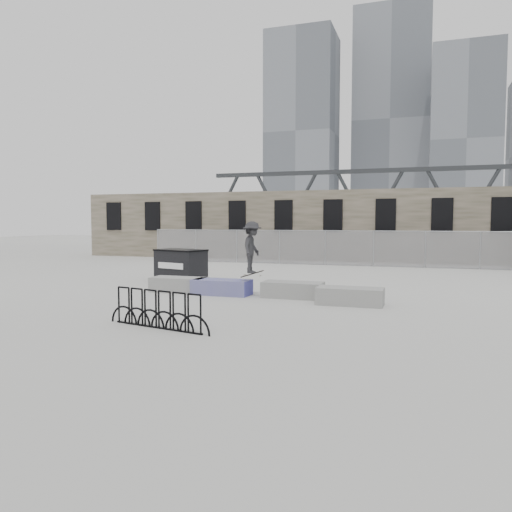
{
  "coord_description": "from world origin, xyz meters",
  "views": [
    {
      "loc": [
        5.47,
        -16.13,
        2.54
      ],
      "look_at": [
        -0.24,
        0.7,
        1.3
      ],
      "focal_mm": 35.0,
      "sensor_mm": 36.0,
      "label": 1
    }
  ],
  "objects": [
    {
      "name": "chainlink_fence",
      "position": [
        -0.0,
        12.5,
        1.04
      ],
      "size": [
        22.06,
        0.06,
        2.02
      ],
      "color": "gray",
      "rests_on": "ground"
    },
    {
      "name": "skyline_towers",
      "position": [
        -1.01,
        93.81,
        20.79
      ],
      "size": [
        58.0,
        28.0,
        48.0
      ],
      "color": "slate",
      "rests_on": "ground"
    },
    {
      "name": "planter_far_left",
      "position": [
        -2.89,
        -0.14,
        0.29
      ],
      "size": [
        2.0,
        0.9,
        0.53
      ],
      "color": "gray",
      "rests_on": "ground"
    },
    {
      "name": "truss_bridge",
      "position": [
        10.0,
        55.0,
        4.13
      ],
      "size": [
        70.0,
        3.0,
        9.8
      ],
      "color": "#2D3033",
      "rests_on": "ground"
    },
    {
      "name": "stone_wall",
      "position": [
        0.0,
        16.24,
        2.26
      ],
      "size": [
        36.0,
        2.58,
        4.5
      ],
      "color": "#615947",
      "rests_on": "ground"
    },
    {
      "name": "ground",
      "position": [
        0.0,
        0.0,
        0.0
      ],
      "size": [
        120.0,
        120.0,
        0.0
      ],
      "primitive_type": "plane",
      "color": "beige",
      "rests_on": "ground"
    },
    {
      "name": "skateboarder",
      "position": [
        -0.04,
        -0.3,
        1.66
      ],
      "size": [
        0.79,
        1.15,
        1.91
      ],
      "rotation": [
        0.0,
        0.0,
        1.61
      ],
      "color": "#27272A",
      "rests_on": "ground"
    },
    {
      "name": "planter_center_right",
      "position": [
        1.34,
        -0.15,
        0.29
      ],
      "size": [
        2.0,
        0.9,
        0.53
      ],
      "color": "gray",
      "rests_on": "ground"
    },
    {
      "name": "planter_center_left",
      "position": [
        -1.16,
        -0.27,
        0.29
      ],
      "size": [
        2.0,
        0.9,
        0.53
      ],
      "color": "#333399",
      "rests_on": "ground"
    },
    {
      "name": "bike_rack",
      "position": [
        -0.5,
        -5.81,
        0.44
      ],
      "size": [
        3.07,
        0.78,
        0.9
      ],
      "rotation": [
        0.0,
        0.0,
        -0.23
      ],
      "color": "black",
      "rests_on": "ground"
    },
    {
      "name": "planter_offset",
      "position": [
        3.35,
        -0.96,
        0.29
      ],
      "size": [
        2.0,
        0.9,
        0.53
      ],
      "color": "gray",
      "rests_on": "ground"
    },
    {
      "name": "dumpster",
      "position": [
        -4.31,
        2.78,
        0.68
      ],
      "size": [
        2.32,
        1.76,
        1.35
      ],
      "rotation": [
        0.0,
        0.0,
        -0.28
      ],
      "color": "black",
      "rests_on": "ground"
    }
  ]
}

